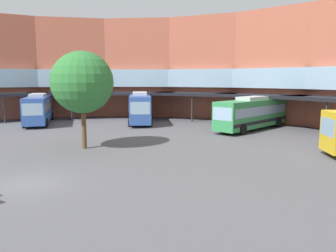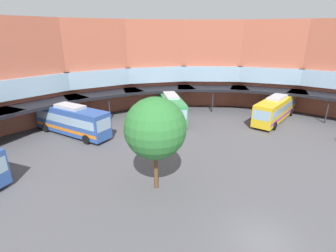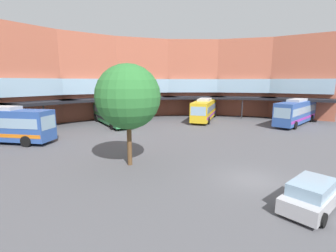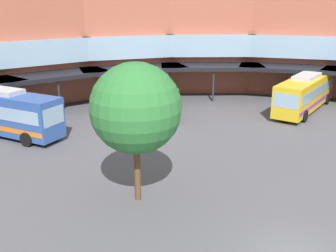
{
  "view_description": "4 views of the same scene",
  "coord_description": "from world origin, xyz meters",
  "px_view_note": "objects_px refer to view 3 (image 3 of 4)",
  "views": [
    {
      "loc": [
        16.44,
        -8.24,
        5.57
      ],
      "look_at": [
        0.15,
        11.53,
        1.85
      ],
      "focal_mm": 35.15,
      "sensor_mm": 36.0,
      "label": 1
    },
    {
      "loc": [
        -8.8,
        -10.8,
        12.24
      ],
      "look_at": [
        -2.4,
        14.14,
        2.83
      ],
      "focal_mm": 27.76,
      "sensor_mm": 36.0,
      "label": 2
    },
    {
      "loc": [
        -13.19,
        -8.84,
        6.37
      ],
      "look_at": [
        -0.27,
        9.13,
        2.29
      ],
      "focal_mm": 25.81,
      "sensor_mm": 36.0,
      "label": 3
    },
    {
      "loc": [
        -9.83,
        -12.08,
        10.75
      ],
      "look_at": [
        -2.0,
        11.53,
        2.72
      ],
      "focal_mm": 42.6,
      "sensor_mm": 36.0,
      "label": 4
    }
  ],
  "objects_px": {
    "bus_0": "(204,109)",
    "plaza_tree": "(128,97)",
    "bus_3": "(296,112)",
    "parked_car": "(312,195)",
    "bus_4": "(112,112)",
    "bus_2": "(2,124)"
  },
  "relations": [
    {
      "from": "bus_0",
      "to": "parked_car",
      "type": "distance_m",
      "value": 28.69
    },
    {
      "from": "bus_0",
      "to": "bus_4",
      "type": "bearing_deg",
      "value": -56.13
    },
    {
      "from": "bus_3",
      "to": "plaza_tree",
      "type": "bearing_deg",
      "value": -7.51
    },
    {
      "from": "bus_2",
      "to": "parked_car",
      "type": "relative_size",
      "value": 2.08
    },
    {
      "from": "bus_3",
      "to": "parked_car",
      "type": "distance_m",
      "value": 27.36
    },
    {
      "from": "bus_4",
      "to": "bus_3",
      "type": "bearing_deg",
      "value": 59.46
    },
    {
      "from": "bus_3",
      "to": "bus_4",
      "type": "height_order",
      "value": "bus_3"
    },
    {
      "from": "parked_car",
      "to": "bus_4",
      "type": "bearing_deg",
      "value": 80.87
    },
    {
      "from": "bus_4",
      "to": "plaza_tree",
      "type": "distance_m",
      "value": 18.97
    },
    {
      "from": "bus_3",
      "to": "bus_4",
      "type": "distance_m",
      "value": 27.66
    },
    {
      "from": "bus_4",
      "to": "plaza_tree",
      "type": "relative_size",
      "value": 1.48
    },
    {
      "from": "bus_2",
      "to": "bus_3",
      "type": "bearing_deg",
      "value": 26.4
    },
    {
      "from": "plaza_tree",
      "to": "parked_car",
      "type": "bearing_deg",
      "value": -68.33
    },
    {
      "from": "bus_0",
      "to": "plaza_tree",
      "type": "xyz_separation_m",
      "value": [
        -20.22,
        -12.66,
        3.41
      ]
    },
    {
      "from": "bus_0",
      "to": "bus_2",
      "type": "distance_m",
      "value": 27.93
    },
    {
      "from": "bus_2",
      "to": "parked_car",
      "type": "xyz_separation_m",
      "value": [
        12.16,
        -25.51,
        -1.21
      ]
    },
    {
      "from": "bus_2",
      "to": "bus_4",
      "type": "relative_size",
      "value": 0.83
    },
    {
      "from": "bus_0",
      "to": "bus_4",
      "type": "relative_size",
      "value": 0.94
    },
    {
      "from": "plaza_tree",
      "to": "bus_0",
      "type": "bearing_deg",
      "value": 32.04
    },
    {
      "from": "bus_3",
      "to": "plaza_tree",
      "type": "relative_size",
      "value": 1.64
    },
    {
      "from": "bus_0",
      "to": "bus_4",
      "type": "xyz_separation_m",
      "value": [
        -14.26,
        5.02,
        -0.01
      ]
    },
    {
      "from": "bus_0",
      "to": "bus_2",
      "type": "height_order",
      "value": "bus_2"
    }
  ]
}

